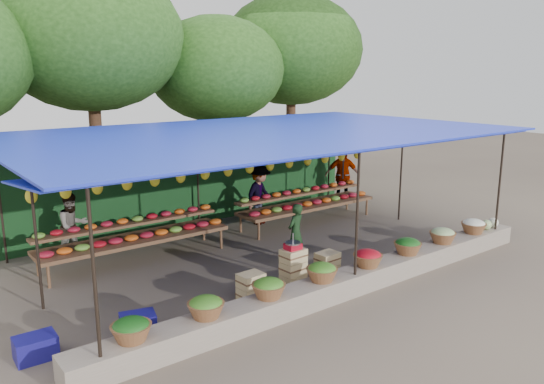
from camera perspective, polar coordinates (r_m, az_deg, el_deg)
ground at (r=12.26m, az=-1.03°, el=-6.64°), size 60.00×60.00×0.00m
stone_curb at (r=10.25m, az=8.26°, el=-9.57°), size 10.60×0.55×0.40m
stall_canopy at (r=11.69m, az=-1.25°, el=5.94°), size 10.80×6.60×2.82m
produce_baskets at (r=10.05m, az=7.92°, el=-7.78°), size 8.98×0.58×0.34m
netting_backdrop at (r=14.50m, az=-8.47°, el=1.39°), size 10.60×0.06×2.50m
tree_row at (r=17.08m, az=-12.29°, el=14.58°), size 16.51×5.50×7.12m
fruit_table_left at (r=12.03m, az=-14.58°, el=-4.40°), size 4.21×0.95×0.93m
fruit_table_right at (r=14.61m, az=3.73°, el=-1.00°), size 4.21×0.95×0.93m
crate_counter at (r=10.33m, az=2.17°, el=-8.59°), size 2.37×0.36×0.77m
weighing_scale at (r=10.15m, az=2.26°, el=-5.76°), size 0.30×0.30×0.32m
vendor_seated at (r=11.65m, az=2.55°, el=-4.36°), size 0.55×0.45×1.29m
customer_left at (r=12.49m, az=-20.62°, el=-3.49°), size 0.85×0.73×1.51m
customer_mid at (r=14.41m, az=-1.33°, el=-0.30°), size 1.20×0.93×1.64m
customer_right at (r=16.80m, az=7.56°, el=1.77°), size 1.08×1.05×1.81m
blue_crate_front at (r=8.70m, az=-24.08°, el=-15.03°), size 0.58×0.43×0.34m
blue_crate_back at (r=8.93m, az=-14.21°, el=-13.58°), size 0.63×0.52×0.33m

